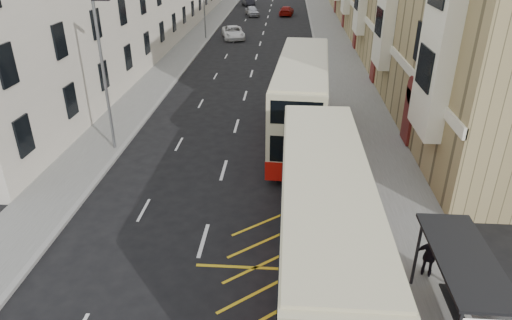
# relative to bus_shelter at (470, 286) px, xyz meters

# --- Properties ---
(ground) EXTENTS (200.00, 200.00, 0.00)m
(ground) POSITION_rel_bus_shelter_xyz_m (-8.34, 0.39, -2.14)
(ground) COLOR black
(ground) RESTS_ON ground
(pavement_right) EXTENTS (4.00, 120.00, 0.15)m
(pavement_right) POSITION_rel_bus_shelter_xyz_m (-0.34, 30.39, -2.06)
(pavement_right) COLOR #63635E
(pavement_right) RESTS_ON ground
(pavement_left) EXTENTS (3.00, 120.00, 0.15)m
(pavement_left) POSITION_rel_bus_shelter_xyz_m (-15.84, 30.39, -2.06)
(pavement_left) COLOR #63635E
(pavement_left) RESTS_ON ground
(kerb_right) EXTENTS (0.25, 120.00, 0.15)m
(kerb_right) POSITION_rel_bus_shelter_xyz_m (-2.34, 30.39, -2.06)
(kerb_right) COLOR gray
(kerb_right) RESTS_ON ground
(kerb_left) EXTENTS (0.25, 120.00, 0.15)m
(kerb_left) POSITION_rel_bus_shelter_xyz_m (-14.34, 30.39, -2.06)
(kerb_left) COLOR gray
(kerb_left) RESTS_ON ground
(road_markings) EXTENTS (10.00, 110.00, 0.01)m
(road_markings) POSITION_rel_bus_shelter_xyz_m (-8.34, 45.39, -2.13)
(road_markings) COLOR silver
(road_markings) RESTS_ON ground
(bus_shelter) EXTENTS (1.65, 4.25, 2.70)m
(bus_shelter) POSITION_rel_bus_shelter_xyz_m (0.00, 0.00, 0.00)
(bus_shelter) COLOR black
(bus_shelter) RESTS_ON pavement_right
(guard_railing) EXTENTS (0.06, 6.56, 1.01)m
(guard_railing) POSITION_rel_bus_shelter_xyz_m (-2.09, 6.14, -1.28)
(guard_railing) COLOR #AC0C1D
(guard_railing) RESTS_ON pavement_right
(street_lamp_near) EXTENTS (0.93, 0.18, 8.00)m
(street_lamp_near) POSITION_rel_bus_shelter_xyz_m (-14.69, 12.39, 2.50)
(street_lamp_near) COLOR slate
(street_lamp_near) RESTS_ON pavement_left
(double_decker_front) EXTENTS (2.68, 11.63, 4.63)m
(double_decker_front) POSITION_rel_bus_shelter_xyz_m (-3.96, 1.89, 0.22)
(double_decker_front) COLOR beige
(double_decker_front) RESTS_ON ground
(double_decker_rear) EXTENTS (3.51, 12.05, 4.75)m
(double_decker_rear) POSITION_rel_bus_shelter_xyz_m (-4.40, 14.64, 0.28)
(double_decker_rear) COLOR beige
(double_decker_rear) RESTS_ON ground
(pedestrian_far) EXTENTS (1.02, 0.73, 1.60)m
(pedestrian_far) POSITION_rel_bus_shelter_xyz_m (-0.15, 2.78, -1.19)
(pedestrian_far) COLOR black
(pedestrian_far) RESTS_ON pavement_right
(white_van) EXTENTS (3.33, 5.33, 1.37)m
(white_van) POSITION_rel_bus_shelter_xyz_m (-11.60, 42.86, -1.45)
(white_van) COLOR white
(white_van) RESTS_ON ground
(car_silver) EXTENTS (2.61, 4.34, 1.38)m
(car_silver) POSITION_rel_bus_shelter_xyz_m (-10.72, 59.10, -1.45)
(car_silver) COLOR #AEB0B6
(car_silver) RESTS_ON ground
(car_dark) EXTENTS (2.74, 4.59, 1.43)m
(car_dark) POSITION_rel_bus_shelter_xyz_m (-12.18, 69.33, -1.42)
(car_dark) COLOR black
(car_dark) RESTS_ON ground
(car_red) EXTENTS (2.27, 4.66, 1.31)m
(car_red) POSITION_rel_bus_shelter_xyz_m (-5.70, 59.95, -1.48)
(car_red) COLOR #900B05
(car_red) RESTS_ON ground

